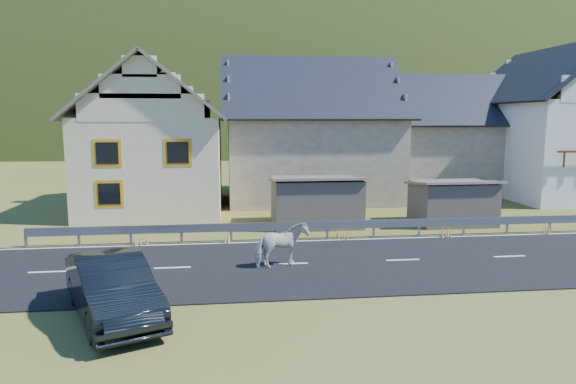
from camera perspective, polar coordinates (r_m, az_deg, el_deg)
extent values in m
plane|color=#4A4D18|center=(18.72, 12.65, -7.50)|extent=(160.00, 160.00, 0.00)
cube|color=black|center=(18.71, 12.65, -7.44)|extent=(60.00, 7.00, 0.04)
cube|color=silver|center=(18.71, 12.65, -7.37)|extent=(60.00, 6.60, 0.01)
cube|color=#93969B|center=(21.98, 9.52, -3.51)|extent=(28.00, 0.08, 0.34)
cube|color=#93969B|center=(22.61, -27.13, -4.59)|extent=(0.10, 0.06, 0.70)
cube|color=#93969B|center=(21.99, -22.22, -4.63)|extent=(0.10, 0.06, 0.70)
cube|color=#93969B|center=(21.54, -17.07, -4.63)|extent=(0.10, 0.06, 0.70)
cube|color=#93969B|center=(21.27, -11.75, -4.60)|extent=(0.10, 0.06, 0.70)
cube|color=#93969B|center=(21.19, -6.34, -4.52)|extent=(0.10, 0.06, 0.70)
cube|color=#93969B|center=(21.29, -0.93, -4.41)|extent=(0.10, 0.06, 0.70)
cube|color=#93969B|center=(21.58, 4.37, -4.26)|extent=(0.10, 0.06, 0.70)
cube|color=#93969B|center=(22.05, 9.49, -4.08)|extent=(0.10, 0.06, 0.70)
cube|color=#93969B|center=(22.69, 14.36, -3.88)|extent=(0.10, 0.06, 0.70)
cube|color=#93969B|center=(23.48, 18.92, -3.67)|extent=(0.10, 0.06, 0.70)
cube|color=#93969B|center=(24.40, 23.17, -3.45)|extent=(0.10, 0.06, 0.70)
cube|color=#93969B|center=(25.46, 27.08, -3.23)|extent=(0.10, 0.06, 0.70)
cube|color=#64594C|center=(24.14, 3.11, -1.09)|extent=(4.30, 3.30, 2.40)
cube|color=#64594C|center=(25.62, 17.78, -1.16)|extent=(3.80, 2.90, 2.20)
cube|color=beige|center=(29.33, -14.40, 3.08)|extent=(7.00, 9.00, 5.00)
cube|color=orange|center=(25.12, -19.44, 4.10)|extent=(1.30, 0.12, 1.30)
cube|color=orange|center=(24.62, -12.14, 4.31)|extent=(1.30, 0.12, 1.30)
cube|color=orange|center=(25.32, -19.24, -0.19)|extent=(1.30, 0.12, 1.30)
cube|color=tan|center=(31.06, -18.03, 10.71)|extent=(0.70, 0.70, 2.40)
cube|color=tan|center=(32.47, 2.29, 3.81)|extent=(10.00, 9.00, 5.00)
cube|color=tan|center=(37.27, 17.18, 3.72)|extent=(9.00, 8.00, 4.60)
cube|color=silver|center=(37.53, 27.53, 4.25)|extent=(8.00, 10.00, 6.00)
ellipsoid|color=#1C300D|center=(198.86, -3.54, 1.04)|extent=(440.00, 280.00, 260.00)
ellipsoid|color=black|center=(136.05, -28.13, 7.73)|extent=(76.00, 50.00, 28.00)
imported|color=beige|center=(17.30, -0.73, -5.90)|extent=(1.37, 1.95, 1.50)
imported|color=black|center=(13.87, -18.94, -10.02)|extent=(3.39, 4.99, 1.56)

